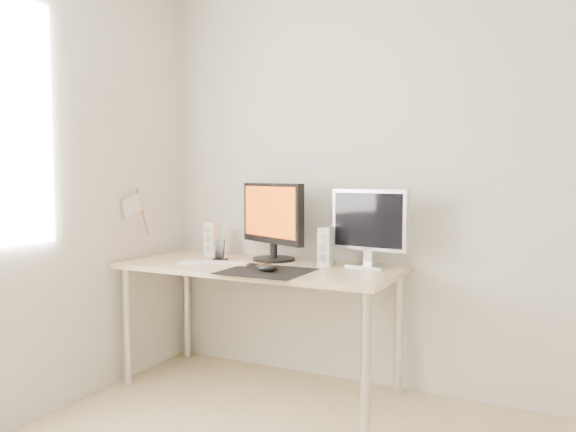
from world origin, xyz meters
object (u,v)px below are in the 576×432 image
(main_monitor, at_px, (272,219))
(second_monitor, at_px, (369,224))
(speaker_right, at_px, (326,247))
(speaker_left, at_px, (212,239))
(phone_dock, at_px, (220,254))
(keyboard, at_px, (215,263))
(desk, at_px, (260,278))
(mouse, at_px, (267,268))

(main_monitor, relative_size, second_monitor, 1.14)
(speaker_right, bearing_deg, speaker_left, 176.97)
(main_monitor, distance_m, phone_dock, 0.38)
(second_monitor, distance_m, keyboard, 0.91)
(desk, xyz_separation_m, speaker_right, (0.36, 0.13, 0.19))
(mouse, height_order, speaker_left, speaker_left)
(speaker_right, height_order, keyboard, speaker_right)
(speaker_right, relative_size, keyboard, 0.51)
(main_monitor, bearing_deg, speaker_left, -179.45)
(main_monitor, xyz_separation_m, second_monitor, (0.60, 0.02, -0.01))
(mouse, xyz_separation_m, second_monitor, (0.42, 0.41, 0.22))
(second_monitor, bearing_deg, desk, -161.63)
(speaker_left, bearing_deg, keyboard, -53.18)
(main_monitor, relative_size, speaker_right, 2.33)
(mouse, relative_size, speaker_left, 0.56)
(mouse, distance_m, phone_dock, 0.51)
(desk, bearing_deg, phone_dock, 175.22)
(desk, distance_m, main_monitor, 0.37)
(desk, height_order, main_monitor, main_monitor)
(desk, bearing_deg, mouse, -52.50)
(mouse, distance_m, speaker_right, 0.40)
(desk, height_order, keyboard, keyboard)
(mouse, distance_m, second_monitor, 0.63)
(main_monitor, distance_m, speaker_left, 0.46)
(keyboard, bearing_deg, speaker_left, 126.82)
(second_monitor, bearing_deg, phone_dock, -168.91)
(keyboard, bearing_deg, main_monitor, 50.14)
(speaker_right, bearing_deg, phone_dock, -171.00)
(mouse, xyz_separation_m, speaker_left, (-0.61, 0.38, 0.09))
(second_monitor, bearing_deg, speaker_right, -163.26)
(second_monitor, bearing_deg, speaker_left, -178.50)
(phone_dock, bearing_deg, desk, -4.78)
(speaker_left, relative_size, phone_dock, 1.71)
(phone_dock, bearing_deg, second_monitor, 11.09)
(desk, distance_m, second_monitor, 0.70)
(speaker_right, xyz_separation_m, phone_dock, (-0.64, -0.10, -0.07))
(desk, relative_size, main_monitor, 3.11)
(desk, distance_m, keyboard, 0.28)
(mouse, distance_m, desk, 0.29)
(main_monitor, bearing_deg, desk, -86.83)
(speaker_left, bearing_deg, second_monitor, 1.50)
(desk, bearing_deg, main_monitor, 93.17)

